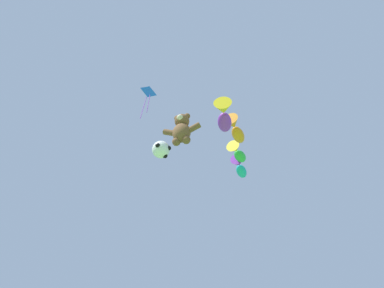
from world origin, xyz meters
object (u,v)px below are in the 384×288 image
Objects in this scene: fish_kite_tangerine at (235,129)px; fish_kite_emerald at (237,153)px; soccer_ball_kite at (161,150)px; diamond_kite at (148,95)px; fish_kite_violet at (224,115)px; fish_kite_teal at (240,167)px; teddy_bear_kite at (182,129)px.

fish_kite_tangerine is 2.76m from fish_kite_emerald.
fish_kite_emerald is at bearing 57.34° from soccer_ball_kite.
fish_kite_tangerine is 0.76× the size of diamond_kite.
fish_kite_emerald is (0.15, 4.51, 1.06)m from fish_kite_violet.
fish_kite_teal reaches higher than soccer_ball_kite.
soccer_ball_kite is 4.88m from fish_kite_tangerine.
diamond_kite reaches higher than fish_kite_tangerine.
diamond_kite is (-4.15, -0.74, 2.26)m from fish_kite_violet.
fish_kite_tangerine is at bearing 78.01° from fish_kite_violet.
diamond_kite reaches higher than teddy_bear_kite.
soccer_ball_kite is at bearing 12.40° from diamond_kite.
fish_kite_violet is 4.63m from fish_kite_emerald.
diamond_kite is (-1.97, -0.52, 2.84)m from teddy_bear_kite.
fish_kite_violet is at bearing -101.99° from fish_kite_tangerine.
diamond_kite reaches higher than fish_kite_emerald.
fish_kite_violet reaches higher than soccer_ball_kite.
fish_kite_tangerine reaches higher than teddy_bear_kite.
fish_kite_emerald reaches higher than soccer_ball_kite.
fish_kite_violet is 0.94× the size of fish_kite_tangerine.
teddy_bear_kite is 2.26m from fish_kite_violet.
fish_kite_emerald is (2.32, 4.72, 1.64)m from teddy_bear_kite.
soccer_ball_kite is at bearing -146.31° from fish_kite_tangerine.
diamond_kite is (-1.08, -0.24, 4.22)m from soccer_ball_kite.
teddy_bear_kite is at bearing -174.40° from fish_kite_violet.
teddy_bear_kite is at bearing 14.90° from diamond_kite.
soccer_ball_kite is at bearing -162.12° from teddy_bear_kite.
teddy_bear_kite is 0.92× the size of fish_kite_tangerine.
fish_kite_violet is 0.71× the size of diamond_kite.
diamond_kite is at bearing -165.10° from teddy_bear_kite.
soccer_ball_kite is at bearing -170.75° from fish_kite_violet.
soccer_ball_kite is 0.31× the size of diamond_kite.
fish_kite_emerald is (3.21, 5.01, 3.03)m from soccer_ball_kite.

